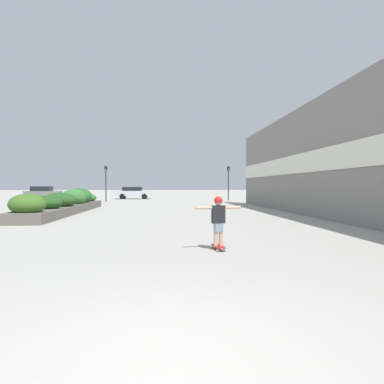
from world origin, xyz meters
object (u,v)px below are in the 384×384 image
(car_center_left, at_px, (134,193))
(car_center_right, at_px, (294,192))
(car_leftmost, at_px, (43,192))
(skateboarder, at_px, (218,216))
(traffic_light_left, at_px, (106,178))
(skateboard, at_px, (218,247))
(traffic_light_right, at_px, (228,178))

(car_center_left, distance_m, car_center_right, 21.51)
(car_center_left, bearing_deg, car_leftmost, -91.89)
(skateboarder, bearing_deg, traffic_light_left, 96.56)
(car_center_right, relative_size, traffic_light_left, 1.26)
(car_center_right, bearing_deg, skateboard, 156.19)
(car_leftmost, distance_m, traffic_light_left, 11.74)
(car_center_right, distance_m, traffic_light_right, 13.12)
(skateboard, height_order, traffic_light_right, traffic_light_right)
(car_center_left, height_order, traffic_light_right, traffic_light_right)
(car_center_right, bearing_deg, traffic_light_right, 126.49)
(car_leftmost, distance_m, traffic_light_right, 23.51)
(skateboard, relative_size, skateboarder, 0.55)
(traffic_light_left, distance_m, traffic_light_right, 13.34)
(car_leftmost, xyz_separation_m, traffic_light_left, (9.06, -7.26, 1.72))
(skateboarder, height_order, car_center_right, car_center_right)
(car_leftmost, height_order, traffic_light_right, traffic_light_right)
(car_leftmost, height_order, car_center_right, car_leftmost)
(skateboard, relative_size, traffic_light_right, 0.18)
(skateboarder, bearing_deg, car_leftmost, 106.59)
(traffic_light_left, bearing_deg, car_center_right, 18.72)
(skateboarder, bearing_deg, skateboard, -105.42)
(car_center_left, height_order, traffic_light_left, traffic_light_left)
(car_leftmost, bearing_deg, car_center_left, 88.11)
(skateboard, height_order, car_leftmost, car_leftmost)
(car_center_left, xyz_separation_m, car_center_right, (21.47, 1.17, -0.00))
(traffic_light_left, bearing_deg, skateboarder, -75.15)
(skateboarder, distance_m, car_leftmost, 39.59)
(car_center_left, bearing_deg, traffic_light_right, 59.23)
(car_center_right, relative_size, traffic_light_right, 1.25)
(traffic_light_left, bearing_deg, car_leftmost, 141.29)
(skateboarder, xyz_separation_m, traffic_light_left, (-7.59, 28.65, 1.69))
(car_center_right, distance_m, traffic_light_left, 25.18)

